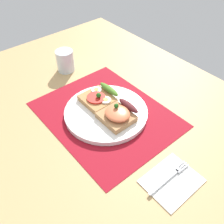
{
  "coord_description": "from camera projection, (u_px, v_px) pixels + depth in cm",
  "views": [
    {
      "loc": [
        45.88,
        -35.95,
        56.14
      ],
      "look_at": [
        3.0,
        0.0,
        3.36
      ],
      "focal_mm": 40.64,
      "sensor_mm": 36.0,
      "label": 1
    }
  ],
  "objects": [
    {
      "name": "drinking_glass",
      "position": [
        65.0,
        61.0,
        0.97
      ],
      "size": [
        6.64,
        6.64,
        8.22
      ],
      "primitive_type": "cylinder",
      "color": "silver",
      "rests_on": "ground_plane"
    },
    {
      "name": "plate",
      "position": [
        106.0,
        112.0,
        0.8
      ],
      "size": [
        26.23,
        26.23,
        1.56
      ],
      "primitive_type": "cylinder",
      "color": "white",
      "rests_on": "placemat"
    },
    {
      "name": "sandwich_salmon",
      "position": [
        118.0,
        114.0,
        0.76
      ],
      "size": [
        9.63,
        10.29,
        5.23
      ],
      "color": "#AD7E4F",
      "rests_on": "plate"
    },
    {
      "name": "napkin",
      "position": [
        172.0,
        181.0,
        0.63
      ],
      "size": [
        11.14,
        13.59,
        0.6
      ],
      "primitive_type": "cube",
      "color": "white",
      "rests_on": "ground_plane"
    },
    {
      "name": "fork",
      "position": [
        170.0,
        177.0,
        0.63
      ],
      "size": [
        1.62,
        14.13,
        0.32
      ],
      "color": "#B7B7BC",
      "rests_on": "napkin"
    },
    {
      "name": "ground_plane",
      "position": [
        106.0,
        118.0,
        0.82
      ],
      "size": [
        120.0,
        90.0,
        3.2
      ],
      "primitive_type": "cube",
      "color": "tan"
    },
    {
      "name": "placemat",
      "position": [
        106.0,
        114.0,
        0.81
      ],
      "size": [
        42.63,
        34.34,
        0.3
      ],
      "primitive_type": "cube",
      "color": "maroon",
      "rests_on": "ground_plane"
    },
    {
      "name": "sandwich_egg_tomato",
      "position": [
        99.0,
        97.0,
        0.82
      ],
      "size": [
        10.05,
        10.49,
        3.97
      ],
      "color": "#B5804A",
      "rests_on": "plate"
    }
  ]
}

